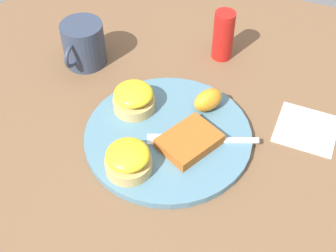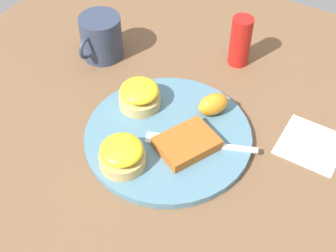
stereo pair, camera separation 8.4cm
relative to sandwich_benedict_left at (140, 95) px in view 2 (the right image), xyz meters
name	(u,v)px [view 2 (the right image)]	position (x,y,z in m)	size (l,w,h in m)	color
ground_plane	(168,138)	(0.04, 0.08, -0.04)	(1.10, 1.10, 0.00)	brown
plate	(168,136)	(0.04, 0.08, -0.03)	(0.31, 0.31, 0.01)	slate
sandwich_benedict_left	(140,95)	(0.00, 0.00, 0.00)	(0.08, 0.08, 0.05)	tan
sandwich_benedict_right	(122,154)	(0.14, 0.05, 0.00)	(0.08, 0.08, 0.05)	tan
hashbrown_patty	(187,143)	(0.05, 0.13, -0.01)	(0.10, 0.08, 0.02)	#A3541D
orange_wedge	(213,104)	(-0.05, 0.13, 0.00)	(0.06, 0.04, 0.04)	orange
fork	(194,143)	(0.04, 0.14, -0.02)	(0.09, 0.19, 0.00)	silver
cup	(101,37)	(-0.10, -0.16, 0.01)	(0.12, 0.09, 0.09)	#2D384C
napkin	(311,144)	(-0.08, 0.32, -0.04)	(0.11, 0.11, 0.00)	white
condiment_bottle	(240,41)	(-0.23, 0.11, 0.02)	(0.04, 0.04, 0.11)	#B21914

